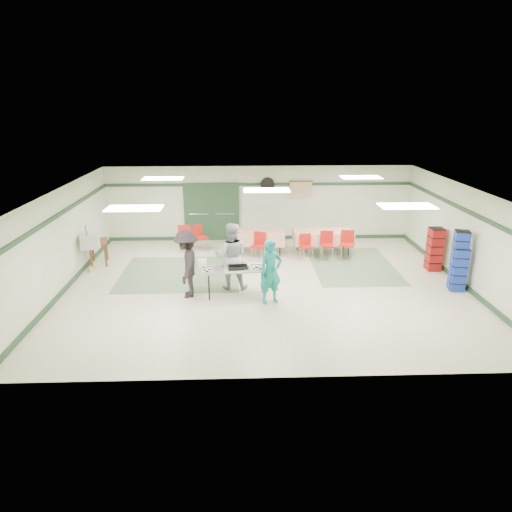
{
  "coord_description": "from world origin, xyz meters",
  "views": [
    {
      "loc": [
        -0.71,
        -11.79,
        4.9
      ],
      "look_at": [
        -0.29,
        -0.3,
        0.97
      ],
      "focal_mm": 32.0,
      "sensor_mm": 36.0,
      "label": 1
    }
  ],
  "objects_px": {
    "chair_b": "(306,244)",
    "crate_stack_blue_a": "(459,261)",
    "printer_table": "(98,245)",
    "volunteer_grey": "(231,256)",
    "dining_table_a": "(323,237)",
    "chair_loose_b": "(184,236)",
    "chair_d": "(259,243)",
    "crate_stack_blue_b": "(458,269)",
    "chair_a": "(327,242)",
    "crate_stack_red": "(435,249)",
    "volunteer_teal": "(271,272)",
    "dining_table_b": "(258,237)",
    "chair_c": "(347,241)",
    "chair_loose_a": "(199,235)",
    "volunteer_dark": "(187,264)",
    "serving_table": "(236,270)",
    "office_printer": "(90,242)",
    "broom": "(89,247)"
  },
  "relations": [
    {
      "from": "printer_table",
      "to": "chair_c",
      "type": "bearing_deg",
      "value": -10.15
    },
    {
      "from": "chair_a",
      "to": "chair_b",
      "type": "bearing_deg",
      "value": -176.71
    },
    {
      "from": "dining_table_b",
      "to": "chair_c",
      "type": "bearing_deg",
      "value": -5.6
    },
    {
      "from": "volunteer_dark",
      "to": "broom",
      "type": "bearing_deg",
      "value": -124.62
    },
    {
      "from": "chair_a",
      "to": "crate_stack_red",
      "type": "distance_m",
      "value": 3.27
    },
    {
      "from": "chair_b",
      "to": "printer_table",
      "type": "xyz_separation_m",
      "value": [
        -6.57,
        -0.27,
        0.13
      ]
    },
    {
      "from": "serving_table",
      "to": "chair_c",
      "type": "xyz_separation_m",
      "value": [
        3.59,
        2.88,
        -0.15
      ]
    },
    {
      "from": "volunteer_teal",
      "to": "crate_stack_blue_b",
      "type": "distance_m",
      "value": 5.14
    },
    {
      "from": "printer_table",
      "to": "crate_stack_blue_b",
      "type": "bearing_deg",
      "value": -25.77
    },
    {
      "from": "chair_loose_a",
      "to": "dining_table_b",
      "type": "bearing_deg",
      "value": -55.87
    },
    {
      "from": "chair_b",
      "to": "dining_table_b",
      "type": "bearing_deg",
      "value": 149.67
    },
    {
      "from": "serving_table",
      "to": "volunteer_grey",
      "type": "relative_size",
      "value": 0.93
    },
    {
      "from": "chair_loose_a",
      "to": "volunteer_dark",
      "type": "bearing_deg",
      "value": -132.63
    },
    {
      "from": "serving_table",
      "to": "printer_table",
      "type": "height_order",
      "value": "serving_table"
    },
    {
      "from": "chair_loose_a",
      "to": "broom",
      "type": "xyz_separation_m",
      "value": [
        -3.13,
        -1.91,
        0.2
      ]
    },
    {
      "from": "crate_stack_blue_b",
      "to": "volunteer_grey",
      "type": "bearing_deg",
      "value": 176.48
    },
    {
      "from": "crate_stack_blue_a",
      "to": "crate_stack_blue_b",
      "type": "bearing_deg",
      "value": -90.0
    },
    {
      "from": "volunteer_dark",
      "to": "office_printer",
      "type": "relative_size",
      "value": 3.51
    },
    {
      "from": "chair_loose_a",
      "to": "serving_table",
      "type": "bearing_deg",
      "value": -114.59
    },
    {
      "from": "chair_a",
      "to": "chair_loose_a",
      "type": "height_order",
      "value": "chair_a"
    },
    {
      "from": "chair_c",
      "to": "volunteer_teal",
      "type": "bearing_deg",
      "value": -115.91
    },
    {
      "from": "chair_loose_b",
      "to": "crate_stack_blue_a",
      "type": "relative_size",
      "value": 0.55
    },
    {
      "from": "chair_b",
      "to": "chair_c",
      "type": "distance_m",
      "value": 1.35
    },
    {
      "from": "dining_table_b",
      "to": "printer_table",
      "type": "height_order",
      "value": "dining_table_b"
    },
    {
      "from": "crate_stack_blue_a",
      "to": "printer_table",
      "type": "height_order",
      "value": "crate_stack_blue_a"
    },
    {
      "from": "chair_a",
      "to": "dining_table_b",
      "type": "bearing_deg",
      "value": 168.31
    },
    {
      "from": "volunteer_grey",
      "to": "chair_b",
      "type": "relative_size",
      "value": 2.25
    },
    {
      "from": "serving_table",
      "to": "volunteer_teal",
      "type": "distance_m",
      "value": 1.02
    },
    {
      "from": "chair_loose_a",
      "to": "crate_stack_blue_a",
      "type": "height_order",
      "value": "crate_stack_blue_a"
    },
    {
      "from": "crate_stack_red",
      "to": "dining_table_b",
      "type": "bearing_deg",
      "value": 161.59
    },
    {
      "from": "printer_table",
      "to": "crate_stack_blue_a",
      "type": "bearing_deg",
      "value": -25.46
    },
    {
      "from": "chair_b",
      "to": "office_printer",
      "type": "relative_size",
      "value": 1.61
    },
    {
      "from": "crate_stack_red",
      "to": "broom",
      "type": "height_order",
      "value": "broom"
    },
    {
      "from": "dining_table_a",
      "to": "chair_loose_b",
      "type": "xyz_separation_m",
      "value": [
        -4.67,
        0.29,
        -0.01
      ]
    },
    {
      "from": "printer_table",
      "to": "chair_loose_b",
      "type": "bearing_deg",
      "value": 11.66
    },
    {
      "from": "volunteer_teal",
      "to": "crate_stack_blue_a",
      "type": "height_order",
      "value": "volunteer_teal"
    },
    {
      "from": "volunteer_grey",
      "to": "chair_b",
      "type": "bearing_deg",
      "value": -132.23
    },
    {
      "from": "dining_table_a",
      "to": "crate_stack_red",
      "type": "relative_size",
      "value": 1.5
    },
    {
      "from": "volunteer_dark",
      "to": "crate_stack_blue_b",
      "type": "bearing_deg",
      "value": 88.88
    },
    {
      "from": "chair_b",
      "to": "crate_stack_blue_a",
      "type": "distance_m",
      "value": 4.62
    },
    {
      "from": "chair_a",
      "to": "printer_table",
      "type": "bearing_deg",
      "value": -175.33
    },
    {
      "from": "chair_d",
      "to": "crate_stack_blue_b",
      "type": "distance_m",
      "value": 5.93
    },
    {
      "from": "chair_loose_a",
      "to": "broom",
      "type": "relative_size",
      "value": 0.62
    },
    {
      "from": "volunteer_teal",
      "to": "chair_loose_b",
      "type": "distance_m",
      "value": 4.99
    },
    {
      "from": "chair_loose_a",
      "to": "crate_stack_blue_a",
      "type": "distance_m",
      "value": 8.16
    },
    {
      "from": "chair_b",
      "to": "chair_d",
      "type": "distance_m",
      "value": 1.52
    },
    {
      "from": "dining_table_a",
      "to": "chair_c",
      "type": "height_order",
      "value": "chair_c"
    },
    {
      "from": "volunteer_grey",
      "to": "printer_table",
      "type": "bearing_deg",
      "value": -24.15
    },
    {
      "from": "chair_c",
      "to": "volunteer_dark",
      "type": "bearing_deg",
      "value": -136.39
    },
    {
      "from": "volunteer_dark",
      "to": "dining_table_a",
      "type": "distance_m",
      "value": 5.42
    }
  ]
}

